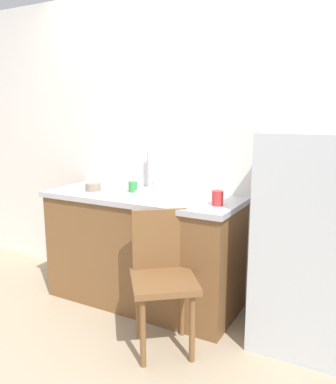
{
  "coord_description": "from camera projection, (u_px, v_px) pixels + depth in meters",
  "views": [
    {
      "loc": [
        1.48,
        -1.87,
        1.51
      ],
      "look_at": [
        0.14,
        0.6,
        0.94
      ],
      "focal_mm": 36.75,
      "sensor_mm": 36.0,
      "label": 1
    }
  ],
  "objects": [
    {
      "name": "cup_red",
      "position": [
        218.0,
        198.0,
        2.67
      ],
      "size": [
        0.08,
        0.08,
        0.1
      ],
      "primitive_type": "cylinder",
      "color": "red",
      "rests_on": "countertop"
    },
    {
      "name": "refrigerator",
      "position": [
        306.0,
        242.0,
        2.51
      ],
      "size": [
        0.58,
        0.58,
        1.39
      ],
      "primitive_type": "cube",
      "color": "silver",
      "rests_on": "ground_plane"
    },
    {
      "name": "chair",
      "position": [
        162.0,
        273.0,
        2.51
      ],
      "size": [
        0.56,
        0.56,
        0.89
      ],
      "rotation": [
        0.0,
        0.0,
        0.66
      ],
      "color": "brown",
      "rests_on": "ground_plane"
    },
    {
      "name": "cup_white",
      "position": [
        158.0,
        186.0,
        3.13
      ],
      "size": [
        0.08,
        0.08,
        0.09
      ],
      "primitive_type": "cylinder",
      "color": "white",
      "rests_on": "countertop"
    },
    {
      "name": "cabinet_base",
      "position": [
        143.0,
        251.0,
        3.13
      ],
      "size": [
        1.51,
        0.6,
        0.85
      ],
      "primitive_type": "cube",
      "color": "brown",
      "rests_on": "ground_plane"
    },
    {
      "name": "ground_plane",
      "position": [
        106.0,
        344.0,
        2.6
      ],
      "size": [
        8.0,
        8.0,
        0.0
      ],
      "primitive_type": "plane",
      "color": "tan"
    },
    {
      "name": "back_wall",
      "position": [
        176.0,
        145.0,
        3.22
      ],
      "size": [
        4.8,
        0.1,
        2.48
      ],
      "primitive_type": "cube",
      "color": "white",
      "rests_on": "ground_plane"
    },
    {
      "name": "dish_tray",
      "position": [
        158.0,
        193.0,
        2.94
      ],
      "size": [
        0.28,
        0.2,
        0.05
      ],
      "primitive_type": "cube",
      "color": "white",
      "rests_on": "countertop"
    },
    {
      "name": "countertop",
      "position": [
        143.0,
        197.0,
        3.04
      ],
      "size": [
        1.55,
        0.64,
        0.04
      ],
      "primitive_type": "cube",
      "color": "#B7B7BC",
      "rests_on": "cabinet_base"
    },
    {
      "name": "faucet",
      "position": [
        149.0,
        170.0,
        3.27
      ],
      "size": [
        0.02,
        0.02,
        0.3
      ],
      "primitive_type": "cylinder",
      "color": "#B7B7BC",
      "rests_on": "countertop"
    },
    {
      "name": "cup_green",
      "position": [
        133.0,
        187.0,
        3.12
      ],
      "size": [
        0.07,
        0.07,
        0.08
      ],
      "primitive_type": "cylinder",
      "color": "green",
      "rests_on": "countertop"
    },
    {
      "name": "terracotta_bowl",
      "position": [
        93.0,
        187.0,
        3.17
      ],
      "size": [
        0.12,
        0.12,
        0.06
      ],
      "primitive_type": "cylinder",
      "color": "gray",
      "rests_on": "countertop"
    }
  ]
}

